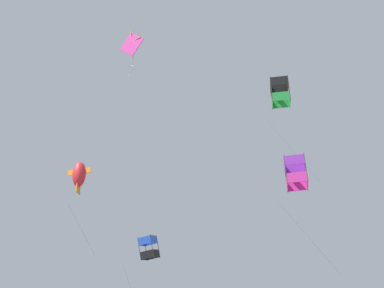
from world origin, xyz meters
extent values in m
cube|color=purple|center=(5.40, -3.66, 38.20)|extent=(0.19, 1.31, 0.69)
cube|color=purple|center=(4.12, -3.64, 37.97)|extent=(0.19, 1.31, 0.69)
cube|color=purple|center=(4.77, -2.99, 38.09)|extent=(1.41, 0.06, 0.92)
cube|color=purple|center=(4.75, -4.30, 38.09)|extent=(1.41, 0.06, 0.92)
cube|color=#DB2D93|center=(5.64, -3.66, 36.91)|extent=(0.19, 1.31, 0.69)
cube|color=#DB2D93|center=(4.35, -3.64, 36.68)|extent=(0.19, 1.31, 0.69)
cube|color=#DB2D93|center=(5.00, -3.00, 36.80)|extent=(1.41, 0.06, 0.92)
cube|color=#DB2D93|center=(4.98, -4.30, 36.80)|extent=(1.41, 0.06, 0.92)
cylinder|color=#332D28|center=(5.53, -3.00, 37.56)|extent=(0.43, 0.06, 2.08)
cylinder|color=#332D28|center=(5.51, -4.31, 37.56)|extent=(0.43, 0.06, 2.08)
cylinder|color=#332D28|center=(4.24, -2.99, 37.33)|extent=(0.43, 0.06, 2.08)
cylinder|color=#332D28|center=(4.22, -4.29, 37.33)|extent=(0.43, 0.06, 2.08)
cylinder|color=#47474C|center=(6.60, -3.95, 33.50)|extent=(0.61, 3.10, 5.92)
cube|color=#DB2D93|center=(-1.19, 6.67, 45.43)|extent=(0.79, 1.90, 1.96)
cylinder|color=yellow|center=(-1.16, 6.66, 45.45)|extent=(0.95, 0.14, 2.18)
cylinder|color=yellow|center=(-1.22, 6.67, 45.61)|extent=(0.82, 1.46, 0.05)
cylinder|color=#47474C|center=(-0.75, 6.63, 44.22)|extent=(0.03, 0.03, 0.27)
cube|color=white|center=(-0.76, 6.64, 44.08)|extent=(0.17, 0.03, 0.06)
cylinder|color=#47474C|center=(-0.68, 6.65, 43.94)|extent=(0.02, 0.16, 0.28)
cube|color=white|center=(-0.61, 6.65, 43.81)|extent=(0.07, 0.17, 0.06)
cylinder|color=#47474C|center=(-0.61, 6.62, 43.67)|extent=(0.07, 0.01, 0.28)
cube|color=white|center=(-0.61, 6.59, 43.53)|extent=(0.16, 0.09, 0.06)
cylinder|color=#47474C|center=(-0.66, 6.62, 43.40)|extent=(0.08, 0.12, 0.28)
cube|color=white|center=(-0.71, 6.66, 43.26)|extent=(0.17, 0.07, 0.06)
cylinder|color=#47474C|center=(-0.77, 6.66, 43.12)|extent=(0.01, 0.12, 0.28)
cube|color=white|center=(-0.83, 6.65, 42.99)|extent=(0.16, 0.10, 0.06)
cylinder|color=#47474C|center=(-0.83, 6.64, 42.85)|extent=(0.04, 0.02, 0.27)
cube|color=white|center=(-0.83, 6.62, 42.71)|extent=(0.16, 0.08, 0.06)
cylinder|color=#47474C|center=(-0.85, 6.62, 42.57)|extent=(0.02, 0.05, 0.28)
cube|color=white|center=(-0.87, 6.63, 42.44)|extent=(0.17, 0.07, 0.06)
cylinder|color=#47474C|center=(-0.81, 6.64, 42.30)|extent=(0.03, 0.14, 0.28)
cube|color=white|center=(-0.74, 6.65, 42.16)|extent=(0.13, 0.14, 0.06)
ellipsoid|color=red|center=(-0.27, 9.29, 34.91)|extent=(1.04, 0.87, 1.75)
cube|color=orange|center=(-0.28, 9.72, 35.10)|extent=(0.15, 0.59, 0.37)
cube|color=orange|center=(-0.34, 8.88, 35.10)|extent=(0.15, 0.59, 0.37)
cube|color=orange|center=(-0.09, 9.28, 33.95)|extent=(0.60, 0.10, 0.60)
sphere|color=black|center=(-0.05, 9.50, 35.48)|extent=(0.16, 0.14, 0.15)
sphere|color=black|center=(-0.08, 9.06, 35.48)|extent=(0.16, 0.14, 0.15)
cylinder|color=#47474C|center=(0.99, 9.19, 31.97)|extent=(0.19, 2.12, 3.70)
cube|color=blue|center=(9.27, 7.06, 35.83)|extent=(0.54, 1.05, 0.50)
cube|color=blue|center=(8.39, 7.31, 35.39)|extent=(0.54, 1.05, 0.50)
cube|color=blue|center=(8.97, 7.67, 35.61)|extent=(1.12, 0.35, 0.93)
cube|color=blue|center=(8.69, 6.69, 35.61)|extent=(1.12, 0.35, 0.93)
cube|color=black|center=(9.70, 6.93, 34.92)|extent=(0.54, 1.05, 0.50)
cube|color=black|center=(8.81, 7.19, 34.47)|extent=(0.54, 1.05, 0.50)
cube|color=black|center=(9.40, 7.55, 34.70)|extent=(1.12, 0.35, 0.93)
cube|color=black|center=(9.11, 6.57, 34.70)|extent=(1.12, 0.35, 0.93)
cylinder|color=#332D28|center=(9.62, 7.48, 35.38)|extent=(0.73, 0.25, 1.49)
cylinder|color=#332D28|center=(9.34, 6.51, 35.38)|extent=(0.73, 0.25, 1.49)
cylinder|color=#332D28|center=(8.74, 7.74, 34.93)|extent=(0.73, 0.25, 1.49)
cylinder|color=#332D28|center=(8.46, 6.76, 34.93)|extent=(0.73, 0.25, 1.49)
cube|color=black|center=(7.07, -3.56, 47.95)|extent=(0.31, 1.39, 0.71)
cube|color=black|center=(5.77, -3.58, 47.49)|extent=(0.31, 1.39, 0.71)
cube|color=black|center=(6.41, -2.88, 47.72)|extent=(1.55, 0.07, 1.16)
cube|color=black|center=(6.43, -4.27, 47.72)|extent=(1.55, 0.07, 1.16)
cube|color=green|center=(7.53, -3.56, 46.64)|extent=(0.31, 1.39, 0.71)
cube|color=green|center=(6.22, -3.58, 46.18)|extent=(0.31, 1.39, 0.71)
cube|color=green|center=(6.87, -2.87, 46.41)|extent=(1.55, 0.07, 1.16)
cube|color=green|center=(6.89, -4.26, 46.41)|extent=(1.55, 0.07, 1.16)
cylinder|color=#332D28|center=(7.29, -2.87, 47.30)|extent=(0.79, 0.07, 2.12)
cylinder|color=#332D28|center=(7.31, -4.25, 47.30)|extent=(0.79, 0.07, 2.12)
cylinder|color=#332D28|center=(5.98, -2.89, 46.84)|extent=(0.79, 0.07, 2.12)
cylinder|color=#332D28|center=(6.01, -4.27, 46.84)|extent=(0.79, 0.07, 2.12)
cylinder|color=#47474C|center=(8.55, -3.94, 42.53)|extent=(0.77, 3.12, 7.07)
camera|label=1|loc=(-24.36, -1.22, 15.09)|focal=50.99mm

